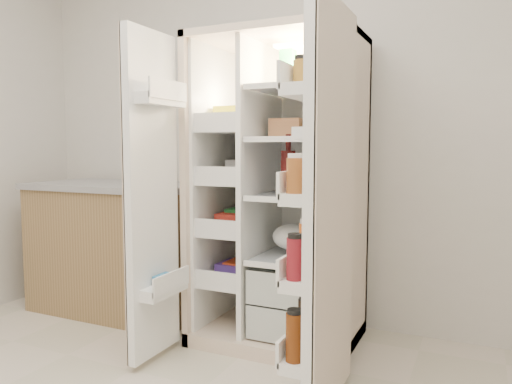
% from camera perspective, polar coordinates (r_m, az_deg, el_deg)
% --- Properties ---
extents(wall_back, '(4.00, 0.02, 2.70)m').
position_cam_1_polar(wall_back, '(3.26, 3.89, 8.66)').
color(wall_back, silver).
rests_on(wall_back, floor).
extents(refrigerator, '(0.92, 0.70, 1.80)m').
position_cam_1_polar(refrigerator, '(2.92, 3.35, -2.84)').
color(refrigerator, beige).
rests_on(refrigerator, floor).
extents(freezer_door, '(0.15, 0.40, 1.72)m').
position_cam_1_polar(freezer_door, '(2.63, -12.08, -0.63)').
color(freezer_door, white).
rests_on(freezer_door, floor).
extents(fridge_door, '(0.17, 0.58, 1.72)m').
position_cam_1_polar(fridge_door, '(2.10, 8.22, -2.49)').
color(fridge_door, white).
rests_on(fridge_door, floor).
extents(kitchen_counter, '(1.25, 0.67, 0.91)m').
position_cam_1_polar(kitchen_counter, '(3.58, -15.65, -6.22)').
color(kitchen_counter, olive).
rests_on(kitchen_counter, floor).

